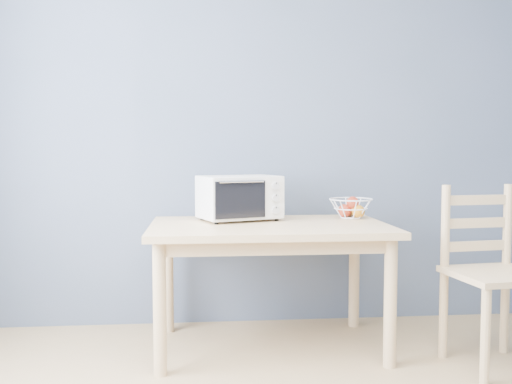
{
  "coord_description": "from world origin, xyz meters",
  "views": [
    {
      "loc": [
        -0.37,
        -1.64,
        1.17
      ],
      "look_at": [
        -0.05,
        1.83,
        0.93
      ],
      "focal_mm": 40.0,
      "sensor_mm": 36.0,
      "label": 1
    }
  ],
  "objects": [
    {
      "name": "dining_table",
      "position": [
        0.02,
        1.7,
        0.65
      ],
      "size": [
        1.4,
        0.9,
        0.75
      ],
      "color": "#D9B682",
      "rests_on": "ground"
    },
    {
      "name": "fruit_basket",
      "position": [
        0.57,
        1.92,
        0.82
      ],
      "size": [
        0.28,
        0.28,
        0.14
      ],
      "rotation": [
        0.0,
        0.0,
        0.01
      ],
      "color": "white",
      "rests_on": "dining_table"
    },
    {
      "name": "dining_chair",
      "position": [
        1.21,
        1.31,
        0.49
      ],
      "size": [
        0.51,
        0.51,
        0.99
      ],
      "rotation": [
        0.0,
        0.0,
        0.12
      ],
      "color": "#D9B682",
      "rests_on": "ground"
    },
    {
      "name": "toaster_oven",
      "position": [
        -0.16,
        1.87,
        0.9
      ],
      "size": [
        0.55,
        0.48,
        0.28
      ],
      "rotation": [
        0.0,
        0.0,
        0.35
      ],
      "color": "white",
      "rests_on": "dining_table"
    },
    {
      "name": "room",
      "position": [
        0.0,
        0.0,
        1.3
      ],
      "size": [
        4.01,
        4.51,
        2.61
      ],
      "color": "tan",
      "rests_on": "ground"
    }
  ]
}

